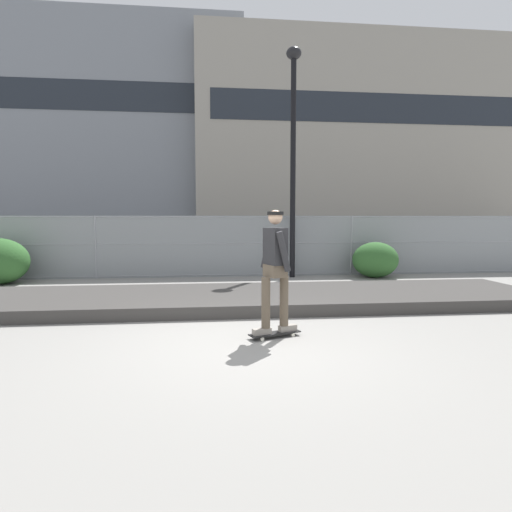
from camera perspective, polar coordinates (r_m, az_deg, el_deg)
name	(u,v)px	position (r m, az deg, el deg)	size (l,w,h in m)	color
ground_plane	(249,345)	(6.08, -0.91, -11.87)	(120.00, 120.00, 0.00)	gray
gravel_berm	(236,298)	(8.83, -2.65, -5.71)	(12.74, 2.71, 0.24)	#3D3A38
skateboard	(275,333)	(6.44, 2.55, -10.36)	(0.82, 0.46, 0.07)	black
skater	(275,263)	(6.25, 2.59, -0.97)	(0.71, 0.62, 1.82)	gray
chain_fence	(228,246)	(12.88, -3.83, 1.34)	(23.32, 0.06, 1.85)	gray
street_lamp	(293,136)	(12.97, 5.02, 15.76)	(0.44, 0.44, 6.70)	black
parked_car_near	(60,245)	(16.60, -24.79, 1.40)	(4.46, 2.06, 1.66)	black
parked_car_mid	(223,244)	(15.69, -4.50, 1.66)	(4.42, 2.00, 1.66)	navy
library_building	(109,137)	(45.24, -19.13, 14.87)	(25.47, 11.78, 19.33)	slate
office_block	(358,145)	(44.14, 13.50, 14.35)	(31.29, 10.71, 17.95)	gray
shrub_right	(375,260)	(13.17, 15.74, -0.50)	(1.38, 1.13, 1.07)	#2D5B28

